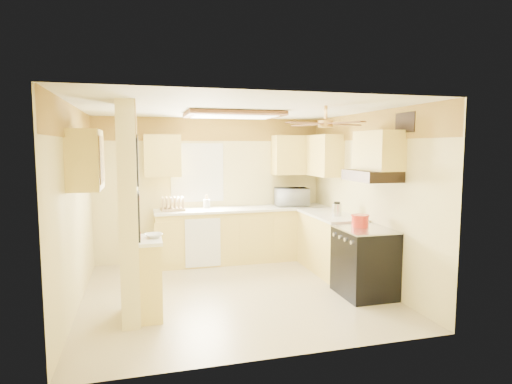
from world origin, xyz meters
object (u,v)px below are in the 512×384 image
object	(u,v)px
dutch_oven	(360,221)
kettle	(337,209)
stove	(365,262)
microwave	(292,197)
bowl	(154,236)

from	to	relation	value
dutch_oven	kettle	xyz separation A→B (m)	(0.03, 0.78, 0.04)
stove	kettle	world-z (taller)	kettle
dutch_oven	microwave	bearing A→B (deg)	97.07
bowl	microwave	bearing A→B (deg)	40.77
stove	bowl	xyz separation A→B (m)	(-2.75, 0.02, 0.50)
bowl	kettle	size ratio (longest dim) A/B	0.93
microwave	bowl	distance (m)	3.30
dutch_oven	kettle	bearing A→B (deg)	87.91
microwave	kettle	world-z (taller)	microwave
dutch_oven	kettle	size ratio (longest dim) A/B	1.13
stove	kettle	bearing A→B (deg)	88.45
stove	bowl	world-z (taller)	bowl
bowl	dutch_oven	xyz separation A→B (m)	(2.75, 0.12, 0.03)
kettle	bowl	bearing A→B (deg)	-162.16
bowl	kettle	distance (m)	2.92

